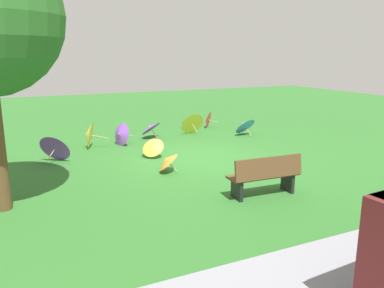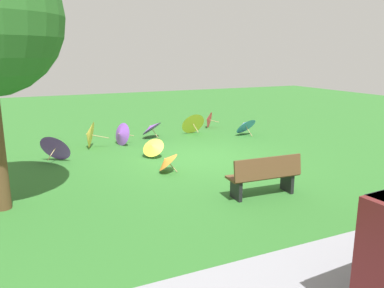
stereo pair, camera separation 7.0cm
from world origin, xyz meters
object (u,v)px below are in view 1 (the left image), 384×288
object	(u,v)px
parasol_purple_0	(120,134)
parasol_yellow_2	(192,123)
parasol_purple_2	(56,147)
park_bench	(265,175)
parasol_orange_0	(167,161)
parasol_yellow_0	(152,147)
parasol_purple_3	(150,127)
parasol_yellow_3	(88,135)
parasol_red_1	(207,120)
parasol_blue_0	(244,125)

from	to	relation	value
parasol_purple_0	parasol_yellow_2	xyz separation A→B (m)	(-2.97, -0.71, 0.04)
parasol_yellow_2	parasol_purple_2	bearing A→B (deg)	19.80
park_bench	parasol_orange_0	distance (m)	2.80
park_bench	parasol_purple_2	world-z (taller)	park_bench
parasol_purple_0	parasol_orange_0	bearing A→B (deg)	94.90
parasol_yellow_0	parasol_purple_0	bearing A→B (deg)	-76.86
park_bench	parasol_purple_3	world-z (taller)	park_bench
park_bench	parasol_orange_0	xyz separation A→B (m)	(1.28, -2.49, -0.15)
parasol_yellow_3	parasol_purple_2	world-z (taller)	parasol_yellow_3
park_bench	parasol_yellow_3	size ratio (longest dim) A/B	1.72
parasol_orange_0	parasol_purple_3	bearing A→B (deg)	-103.55
parasol_yellow_3	parasol_purple_2	size ratio (longest dim) A/B	0.87
parasol_yellow_2	parasol_yellow_3	size ratio (longest dim) A/B	0.98
parasol_yellow_2	parasol_red_1	xyz separation A→B (m)	(-1.13, -0.88, -0.09)
parasol_purple_2	parasol_purple_3	distance (m)	3.89
parasol_yellow_2	parasol_purple_2	distance (m)	5.45
parasol_purple_2	parasol_yellow_3	bearing A→B (deg)	-133.06
parasol_yellow_3	parasol_purple_3	bearing A→B (deg)	-165.61
parasol_yellow_3	parasol_purple_3	xyz separation A→B (m)	(-2.32, -0.60, -0.05)
parasol_yellow_2	parasol_red_1	bearing A→B (deg)	-142.15
parasol_yellow_3	parasol_purple_2	distance (m)	1.65
parasol_yellow_0	parasol_yellow_2	size ratio (longest dim) A/B	0.92
parasol_blue_0	parasol_purple_3	xyz separation A→B (m)	(3.38, -0.99, 0.01)
park_bench	parasol_red_1	xyz separation A→B (m)	(-2.53, -7.53, -0.13)
parasol_yellow_3	parasol_orange_0	bearing A→B (deg)	110.64
parasol_yellow_0	parasol_orange_0	world-z (taller)	parasol_yellow_0
park_bench	parasol_blue_0	xyz separation A→B (m)	(-3.09, -5.62, -0.07)
parasol_purple_0	parasol_orange_0	world-z (taller)	parasol_purple_0
parasol_orange_0	parasol_red_1	size ratio (longest dim) A/B	1.18
parasol_blue_0	parasol_purple_2	bearing A→B (deg)	6.75
parasol_purple_2	parasol_red_1	world-z (taller)	parasol_purple_2
parasol_orange_0	parasol_purple_3	world-z (taller)	parasol_purple_3
parasol_yellow_0	parasol_purple_2	bearing A→B (deg)	-17.04
parasol_purple_2	parasol_yellow_2	bearing A→B (deg)	-160.20
parasol_orange_0	parasol_red_1	bearing A→B (deg)	-127.03
parasol_purple_2	parasol_purple_3	xyz separation A→B (m)	(-3.44, -1.80, -0.03)
parasol_yellow_3	parasol_blue_0	xyz separation A→B (m)	(-5.70, 0.39, -0.05)
parasol_yellow_0	parasol_yellow_3	world-z (taller)	parasol_yellow_3
parasol_orange_0	parasol_yellow_2	bearing A→B (deg)	-122.70
parasol_purple_2	parasol_purple_3	size ratio (longest dim) A/B	1.01
parasol_yellow_2	parasol_purple_2	size ratio (longest dim) A/B	0.85
parasol_yellow_3	parasol_red_1	world-z (taller)	parasol_yellow_3
parasol_purple_0	park_bench	bearing A→B (deg)	104.86
parasol_purple_0	parasol_purple_3	size ratio (longest dim) A/B	0.77
parasol_purple_0	parasol_red_1	xyz separation A→B (m)	(-4.10, -1.59, -0.05)
parasol_yellow_3	parasol_red_1	bearing A→B (deg)	-163.48
parasol_purple_2	parasol_red_1	distance (m)	6.83
park_bench	parasol_purple_3	size ratio (longest dim) A/B	1.51
parasol_blue_0	parasol_orange_0	bearing A→B (deg)	35.60
parasol_yellow_0	parasol_yellow_3	xyz separation A→B (m)	(1.48, -2.00, 0.11)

